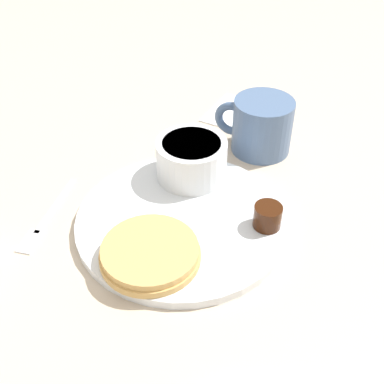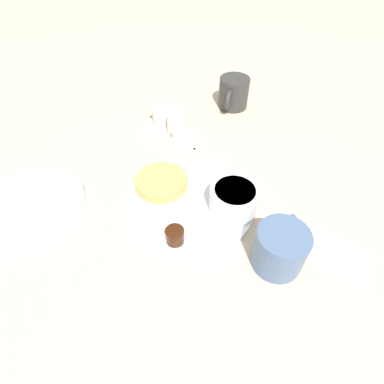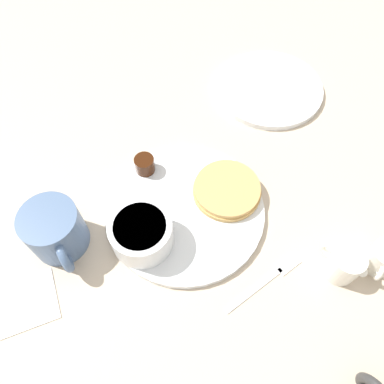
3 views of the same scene
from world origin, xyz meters
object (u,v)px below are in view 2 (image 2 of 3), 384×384
Objects in this scene: creamer_pitcher_far at (161,114)px; coffee_mug at (280,248)px; creamer_pitcher_near at (176,123)px; plate at (191,201)px; bowl at (234,198)px; second_mug at (233,93)px; fork at (201,150)px.

coffee_mug is at bearing 162.85° from creamer_pitcher_far.
coffee_mug is 0.44m from creamer_pitcher_near.
creamer_pitcher_near reaches higher than plate.
bowl reaches higher than plate.
creamer_pitcher_near is at bearing 83.80° from second_mug.
coffee_mug is (-0.13, 0.03, 0.00)m from bowl.
coffee_mug is at bearing 165.83° from bowl.
fork is (0.31, -0.13, -0.04)m from coffee_mug.
second_mug reaches higher than coffee_mug.
coffee_mug is at bearing -177.22° from plate.
second_mug is (-0.02, -0.21, 0.01)m from creamer_pitcher_near.
creamer_pitcher_near is (0.29, -0.11, -0.01)m from bowl.
bowl is 1.45× the size of creamer_pitcher_near.
creamer_pitcher_far is at bearing -29.94° from plate.
plate is at bearing 117.41° from second_mug.
plate is 0.32m from creamer_pitcher_far.
coffee_mug reaches higher than creamer_pitcher_far.
coffee_mug reaches higher than plate.
fork is (0.11, -0.14, -0.00)m from plate.
fork is at bearing -53.10° from plate.
coffee_mug is 0.51m from creamer_pitcher_far.
plate is 0.10m from bowl.
plate is 4.69× the size of creamer_pitcher_far.
creamer_pitcher_near is 1.17× the size of creamer_pitcher_far.
bowl is at bearing -151.12° from plate.
fork is (0.18, -0.10, -0.04)m from bowl.
fork is at bearing 174.44° from creamer_pitcher_far.
fork is at bearing 110.26° from second_mug.
plate is at bearing 28.88° from bowl.
creamer_pitcher_near is (0.21, -0.16, 0.02)m from plate.
bowl reaches higher than creamer_pitcher_far.
second_mug is at bearing -69.74° from fork.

